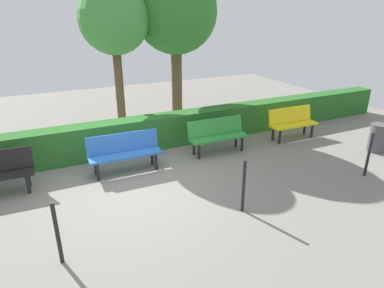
% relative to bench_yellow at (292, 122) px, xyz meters
% --- Properties ---
extents(ground_plane, '(19.60, 19.60, 0.00)m').
position_rel_bench_yellow_xyz_m(ground_plane, '(4.82, 0.83, -0.48)').
color(ground_plane, gray).
extents(bench_yellow, '(1.44, 0.50, 0.86)m').
position_rel_bench_yellow_xyz_m(bench_yellow, '(0.00, 0.00, 0.00)').
color(bench_yellow, yellow).
rests_on(bench_yellow, ground_plane).
extents(bench_green, '(1.53, 0.50, 0.86)m').
position_rel_bench_yellow_xyz_m(bench_green, '(2.40, -0.03, 0.00)').
color(bench_green, '#2D8C38').
rests_on(bench_green, ground_plane).
extents(bench_blue, '(1.61, 0.50, 0.86)m').
position_rel_bench_yellow_xyz_m(bench_blue, '(4.80, 0.03, 0.00)').
color(bench_blue, blue).
rests_on(bench_blue, ground_plane).
extents(hedge_row, '(15.60, 0.53, 0.85)m').
position_rel_bench_yellow_xyz_m(hedge_row, '(3.71, -1.00, -0.05)').
color(hedge_row, '#266023').
rests_on(hedge_row, ground_plane).
extents(tree_near, '(2.38, 2.38, 4.53)m').
position_rel_bench_yellow_xyz_m(tree_near, '(2.40, -2.58, 2.82)').
color(tree_near, brown).
rests_on(tree_near, ground_plane).
extents(tree_mid, '(1.86, 1.86, 4.11)m').
position_rel_bench_yellow_xyz_m(tree_mid, '(4.20, -2.48, 2.66)').
color(tree_mid, brown).
rests_on(tree_mid, ground_plane).
extents(railing_post_near, '(0.06, 0.06, 1.00)m').
position_rel_bench_yellow_xyz_m(railing_post_near, '(0.11, 2.54, 0.02)').
color(railing_post_near, black).
rests_on(railing_post_near, ground_plane).
extents(railing_post_mid, '(0.06, 0.06, 1.00)m').
position_rel_bench_yellow_xyz_m(railing_post_mid, '(3.32, 2.54, 0.02)').
color(railing_post_mid, black).
rests_on(railing_post_mid, ground_plane).
extents(railing_post_far, '(0.06, 0.06, 1.00)m').
position_rel_bench_yellow_xyz_m(railing_post_far, '(6.42, 2.54, 0.02)').
color(railing_post_far, black).
rests_on(railing_post_far, ground_plane).
extents(trash_bin, '(0.42, 0.42, 0.73)m').
position_rel_bench_yellow_xyz_m(trash_bin, '(-1.32, 1.71, -0.11)').
color(trash_bin, '#4C4C51').
rests_on(trash_bin, ground_plane).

